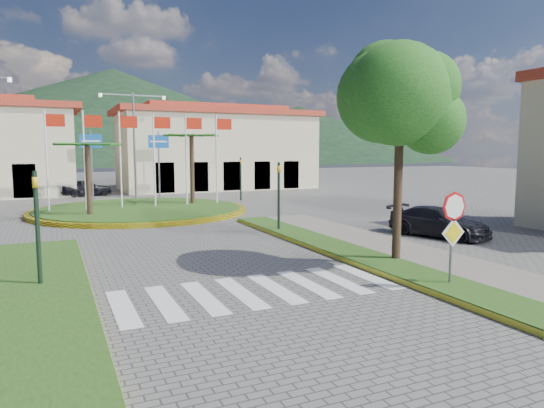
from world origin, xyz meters
name	(u,v)px	position (x,y,z in m)	size (l,w,h in m)	color
ground	(334,346)	(0.00, 0.00, 0.00)	(160.00, 160.00, 0.00)	#615F5C
sidewalk_right	(479,281)	(6.00, 2.00, 0.07)	(4.00, 28.00, 0.15)	gray
verge_right	(447,286)	(4.80, 2.00, 0.09)	(1.60, 28.00, 0.18)	#244A15
crosswalk	(255,291)	(0.00, 4.00, 0.01)	(8.00, 3.00, 0.01)	silver
roundabout_island	(141,209)	(0.00, 22.00, 0.17)	(12.70, 12.70, 6.00)	yellow
stop_sign	(453,224)	(4.90, 1.96, 1.79)	(0.80, 0.11, 2.65)	slate
deciduous_tree	(400,105)	(5.50, 5.00, 5.18)	(3.60, 3.60, 6.80)	black
traffic_light_left	(37,218)	(-5.20, 6.50, 1.94)	(0.15, 0.18, 3.20)	black
traffic_light_right	(279,190)	(4.50, 12.00, 1.94)	(0.15, 0.18, 3.20)	black
traffic_light_far	(241,174)	(8.00, 26.00, 1.94)	(0.18, 0.15, 3.20)	black
direction_sign_west	(91,153)	(-2.00, 30.97, 3.53)	(1.60, 0.14, 5.20)	slate
direction_sign_east	(159,153)	(3.00, 30.97, 3.53)	(1.60, 0.14, 5.20)	slate
street_lamp_centre	(134,140)	(1.00, 30.00, 4.50)	(4.80, 0.16, 8.00)	slate
building_right	(216,148)	(10.00, 38.00, 3.90)	(19.08, 9.54, 8.05)	beige
hill_far_mid	(115,115)	(15.00, 160.00, 15.00)	(180.00, 180.00, 30.00)	black
hill_far_east	(299,134)	(70.00, 135.00, 9.00)	(120.00, 120.00, 18.00)	black
hill_near_back	(26,133)	(-10.00, 130.00, 8.00)	(110.00, 110.00, 16.00)	black
car_dark_a	(85,188)	(-2.32, 34.45, 0.69)	(1.63, 4.04, 1.38)	black
car_dark_b	(191,184)	(7.06, 36.75, 0.61)	(1.28, 3.68, 1.21)	black
car_side_right	(439,222)	(10.41, 8.23, 0.64)	(1.79, 4.41, 1.28)	black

